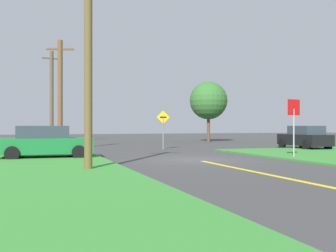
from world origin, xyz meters
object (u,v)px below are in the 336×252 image
object	(u,v)px
utility_pole_far	(52,96)
parked_car_near_building	(46,142)
car_on_crossroad	(305,137)
direction_sign	(163,125)
stop_sign	(294,116)
utility_pole_near	(88,58)
oak_tree_left	(208,101)
utility_pole_mid	(60,94)

from	to	relation	value
utility_pole_far	parked_car_near_building	bearing A→B (deg)	-93.81
car_on_crossroad	direction_sign	xyz separation A→B (m)	(-9.46, 2.78, 0.85)
stop_sign	utility_pole_near	bearing A→B (deg)	3.37
stop_sign	direction_sign	distance (m)	9.86
car_on_crossroad	utility_pole_far	world-z (taller)	utility_pole_far
parked_car_near_building	oak_tree_left	world-z (taller)	oak_tree_left
stop_sign	utility_pole_mid	bearing A→B (deg)	-53.97
utility_pole_far	car_on_crossroad	bearing A→B (deg)	-47.24
car_on_crossroad	utility_pole_near	distance (m)	18.51
car_on_crossroad	utility_pole_far	distance (m)	23.91
car_on_crossroad	direction_sign	size ratio (longest dim) A/B	1.60
utility_pole_mid	car_on_crossroad	bearing A→B (deg)	-15.31
stop_sign	parked_car_near_building	xyz separation A→B (m)	(-11.73, 3.88, -1.28)
utility_pole_far	oak_tree_left	xyz separation A→B (m)	(15.02, -3.82, -0.37)
stop_sign	oak_tree_left	bearing A→B (deg)	-111.61
utility_pole_far	direction_sign	size ratio (longest dim) A/B	3.35
utility_pole_mid	utility_pole_far	size ratio (longest dim) A/B	0.82
utility_pole_near	direction_sign	xyz separation A→B (m)	(6.65, 11.27, -2.41)
utility_pole_mid	utility_pole_far	xyz separation A→B (m)	(0.13, 12.92, 0.77)
oak_tree_left	utility_pole_mid	bearing A→B (deg)	-149.03
utility_pole_mid	utility_pole_near	bearing A→B (deg)	-89.76
stop_sign	utility_pole_near	size ratio (longest dim) A/B	0.37
stop_sign	parked_car_near_building	distance (m)	12.42
parked_car_near_building	utility_pole_far	size ratio (longest dim) A/B	0.51
parked_car_near_building	oak_tree_left	distance (m)	23.06
utility_pole_far	oak_tree_left	world-z (taller)	utility_pole_far
stop_sign	direction_sign	bearing A→B (deg)	-75.56
direction_sign	car_on_crossroad	bearing A→B (deg)	-16.37
car_on_crossroad	utility_pole_near	world-z (taller)	utility_pole_near
utility_pole_mid	oak_tree_left	distance (m)	17.68
parked_car_near_building	utility_pole_near	distance (m)	7.02
stop_sign	direction_sign	size ratio (longest dim) A/B	1.11
stop_sign	oak_tree_left	size ratio (longest dim) A/B	0.48
parked_car_near_building	utility_pole_mid	bearing A→B (deg)	83.25
utility_pole_near	direction_sign	bearing A→B (deg)	59.47
stop_sign	parked_car_near_building	size ratio (longest dim) A/B	0.65
utility_pole_far	stop_sign	bearing A→B (deg)	-66.23
utility_pole_mid	oak_tree_left	world-z (taller)	utility_pole_mid
direction_sign	oak_tree_left	size ratio (longest dim) A/B	0.44
utility_pole_far	utility_pole_mid	bearing A→B (deg)	-90.58
stop_sign	utility_pole_mid	size ratio (longest dim) A/B	0.40
stop_sign	utility_pole_mid	distance (m)	15.12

